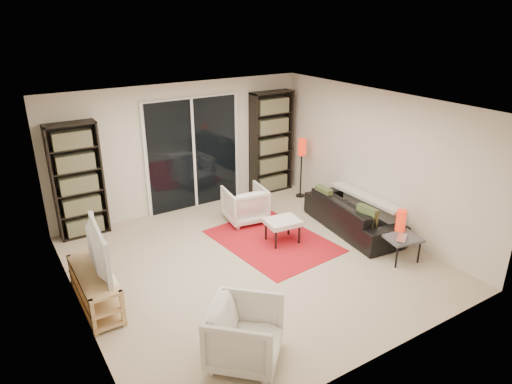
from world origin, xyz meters
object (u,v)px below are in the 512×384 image
(sofa, at_px, (353,214))
(floor_lamp, at_px, (302,154))
(armchair_front, at_px, (245,334))
(ottoman, at_px, (283,223))
(armchair_back, at_px, (245,204))
(bookshelf_left, at_px, (78,181))
(side_table, at_px, (401,238))
(tv_stand, at_px, (95,288))
(bookshelf_right, at_px, (271,143))

(sofa, relative_size, floor_lamp, 1.62)
(armchair_front, distance_m, floor_lamp, 4.90)
(sofa, bearing_deg, ottoman, 85.05)
(floor_lamp, bearing_deg, armchair_back, -165.69)
(bookshelf_left, height_order, side_table, bookshelf_left)
(side_table, distance_m, floor_lamp, 2.92)
(tv_stand, xyz_separation_m, armchair_back, (2.96, 1.18, 0.06))
(tv_stand, bearing_deg, armchair_back, 21.68)
(tv_stand, height_order, armchair_back, armchair_back)
(bookshelf_right, xyz_separation_m, armchair_front, (-3.08, -4.08, -0.70))
(armchair_front, bearing_deg, bookshelf_right, 6.93)
(bookshelf_left, bearing_deg, armchair_front, -79.32)
(side_table, bearing_deg, tv_stand, 163.39)
(tv_stand, height_order, side_table, tv_stand)
(bookshelf_right, height_order, floor_lamp, bookshelf_right)
(bookshelf_right, height_order, armchair_front, bookshelf_right)
(armchair_front, height_order, side_table, armchair_front)
(bookshelf_right, distance_m, tv_stand, 4.81)
(tv_stand, bearing_deg, floor_lamp, 19.20)
(bookshelf_left, height_order, tv_stand, bookshelf_left)
(tv_stand, xyz_separation_m, side_table, (4.27, -1.28, 0.09))
(armchair_back, distance_m, ottoman, 1.03)
(sofa, distance_m, floor_lamp, 1.82)
(bookshelf_left, xyz_separation_m, floor_lamp, (4.18, -0.61, -0.06))
(bookshelf_left, relative_size, armchair_back, 2.73)
(ottoman, xyz_separation_m, floor_lamp, (1.46, 1.43, 0.57))
(bookshelf_left, bearing_deg, bookshelf_right, -0.00)
(bookshelf_left, bearing_deg, tv_stand, -99.21)
(armchair_front, relative_size, side_table, 1.29)
(tv_stand, bearing_deg, sofa, -1.61)
(bookshelf_left, bearing_deg, ottoman, -36.96)
(tv_stand, distance_m, side_table, 4.46)
(bookshelf_left, bearing_deg, sofa, -29.90)
(armchair_back, bearing_deg, bookshelf_left, -13.15)
(armchair_back, xyz_separation_m, floor_lamp, (1.57, 0.40, 0.59))
(bookshelf_left, distance_m, armchair_front, 4.20)
(floor_lamp, bearing_deg, bookshelf_left, 171.67)
(armchair_front, xyz_separation_m, ottoman, (1.94, 2.04, -0.01))
(floor_lamp, bearing_deg, ottoman, -135.67)
(sofa, xyz_separation_m, floor_lamp, (0.16, 1.70, 0.63))
(bookshelf_left, relative_size, floor_lamp, 1.59)
(bookshelf_left, distance_m, side_table, 5.27)
(bookshelf_right, bearing_deg, bookshelf_left, 180.00)
(ottoman, xyz_separation_m, side_table, (1.21, -1.42, 0.01))
(sofa, height_order, ottoman, sofa)
(bookshelf_right, height_order, ottoman, bookshelf_right)
(bookshelf_left, relative_size, armchair_front, 2.53)
(armchair_back, distance_m, armchair_front, 3.58)
(bookshelf_left, height_order, ottoman, bookshelf_left)
(bookshelf_left, relative_size, side_table, 3.26)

